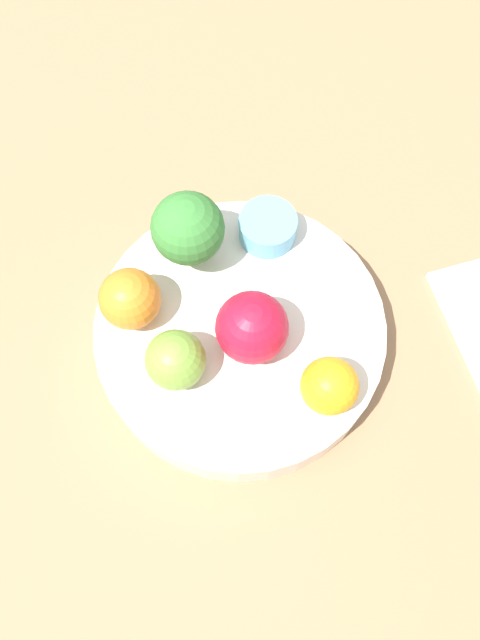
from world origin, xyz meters
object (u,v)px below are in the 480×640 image
Objects in this scene: broccoli at (193,227)px; apple_green at (251,328)px; bowl at (240,334)px; apple_red at (175,360)px; orange_back at (130,299)px; small_cup at (268,227)px; orange_front at (329,386)px.

broccoli reaches higher than apple_green.
bowl is 0.08m from apple_red.
apple_red is (-0.07, -0.08, -0.02)m from broccoli.
apple_green is at bearing -93.40° from broccoli.
broccoli is 1.51× the size of orange_back.
apple_red is 0.82× the size of apple_green.
broccoli is 1.59× the size of apple_red.
orange_back reaches higher than small_cup.
bowl is 0.09m from small_cup.
broccoli is at bearing 96.95° from orange_front.
bowl is at bearing -40.69° from orange_back.
small_cup is at bearing 26.72° from apple_red.
small_cup is (0.04, 0.14, -0.01)m from orange_front.
apple_red is at bearing -86.09° from orange_back.
orange_back is (-0.07, -0.02, -0.02)m from broccoli.
orange_back is (-0.09, 0.14, 0.00)m from orange_front.
orange_back is 0.13m from small_cup.
orange_front is (0.02, -0.16, -0.02)m from broccoli.
bowl is 0.10m from orange_front.
orange_front is at bearing -69.86° from apple_green.
apple_red is at bearing 137.19° from orange_front.
bowl is 4.19× the size of apple_green.
apple_red reaches higher than orange_front.
orange_front is at bearing -74.25° from bowl.
apple_red reaches higher than bowl.
orange_back reaches higher than apple_red.
orange_back reaches higher than orange_front.
apple_red is 0.06m from apple_green.
broccoli is at bearing 14.96° from orange_back.
orange_front is 0.15m from small_cup.
bowl is 0.10m from orange_back.
orange_front is at bearing -106.19° from small_cup.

